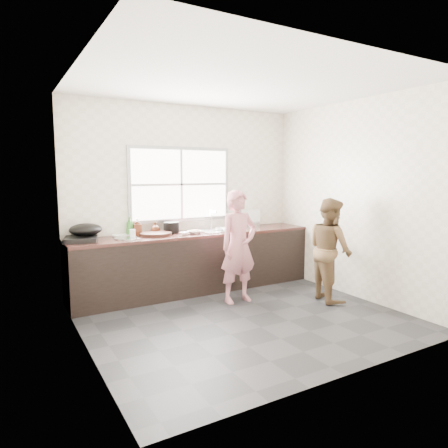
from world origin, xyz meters
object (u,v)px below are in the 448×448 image
plate_food (121,235)px  pot_lid_left (130,239)px  bowl_held (221,229)px  black_pot (171,227)px  glass_jar (132,234)px  dish_rack (246,218)px  woman (239,250)px  bowl_mince (195,232)px  cutting_board (156,234)px  burner (81,239)px  bottle_brown_tall (137,228)px  bowl_crabs (229,230)px  person_side (330,249)px  pot_lid_right (124,238)px  wok (86,230)px  bottle_green (130,226)px  bottle_brown_short (155,228)px

plate_food → pot_lid_left: (0.03, -0.33, -0.00)m
bowl_held → black_pot: (-0.71, 0.19, 0.05)m
bowl_held → plate_food: bearing=169.0°
glass_jar → dish_rack: size_ratio=0.30×
woman → bowl_mince: bearing=115.2°
black_pot → pot_lid_left: 0.72m
cutting_board → burner: bearing=-179.8°
bottle_brown_tall → bowl_crabs: bearing=-15.3°
person_side → cutting_board: size_ratio=3.14×
pot_lid_right → pot_lid_left: bearing=-48.3°
wok → dish_rack: dish_rack is taller
person_side → bowl_held: (-1.00, 1.23, 0.20)m
bowl_crabs → burner: size_ratio=0.44×
bowl_mince → bowl_crabs: (0.52, -0.08, 0.00)m
woman → black_pot: size_ratio=6.29×
cutting_board → black_pot: size_ratio=2.00×
woman → plate_food: bearing=141.5°
glass_jar → burner: size_ratio=0.28×
bottle_green → pot_lid_left: size_ratio=0.97×
bowl_held → glass_jar: size_ratio=1.89×
person_side → wok: person_side is taller
person_side → bowl_crabs: size_ratio=8.12×
glass_jar → burner: (-0.66, 0.02, -0.03)m
plate_food → wok: 0.51m
woman → wok: woman is taller
bottle_brown_tall → burner: (-0.78, -0.14, -0.08)m
bowl_crabs → dish_rack: bearing=36.0°
cutting_board → plate_food: bearing=155.6°
bowl_crabs → bottle_brown_short: bearing=159.6°
black_pot → bottle_brown_tall: size_ratio=1.02×
plate_food → bottle_brown_short: 0.50m
person_side → bottle_brown_tall: person_side is taller
bowl_mince → black_pot: (-0.26, 0.24, 0.06)m
bowl_crabs → dish_rack: (0.55, 0.40, 0.11)m
cutting_board → pot_lid_left: (-0.40, -0.13, -0.02)m
bowl_held → wok: wok is taller
bottle_brown_tall → bottle_brown_short: size_ratio=1.39×
woman → dish_rack: 1.26m
person_side → plate_food: person_side is taller
woman → black_pot: 1.09m
burner → dish_rack: size_ratio=1.06×
bowl_mince → bottle_brown_tall: (-0.75, 0.27, 0.08)m
pot_lid_left → woman: bearing=-26.8°
woman → pot_lid_left: woman is taller
bowl_mince → bowl_crabs: bowl_crabs is taller
woman → bottle_green: bearing=139.4°
woman → wok: bearing=152.8°
glass_jar → dish_rack: bearing=6.5°
cutting_board → bowl_mince: bowl_mince is taller
bowl_held → black_pot: bearing=165.2°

